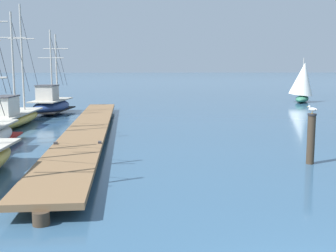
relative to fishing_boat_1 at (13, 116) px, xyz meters
name	(u,v)px	position (x,y,z in m)	size (l,w,h in m)	color
floating_dock	(89,128)	(4.53, -3.45, -0.18)	(2.55, 23.63, 0.53)	brown
fishing_boat_1	(13,116)	(0.00, 0.00, 0.00)	(2.00, 8.99, 6.83)	gold
fishing_boat_2	(51,104)	(0.85, 6.09, 0.12)	(2.63, 6.21, 5.71)	navy
mooring_piling	(311,138)	(12.71, -9.93, 0.35)	(0.30, 0.30, 1.71)	#3D3023
perched_seagull	(313,109)	(12.71, -9.94, 1.31)	(0.28, 0.33, 0.27)	gold
distant_sailboat	(303,82)	(21.61, 14.19, 1.26)	(3.07, 4.27, 4.00)	#337556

